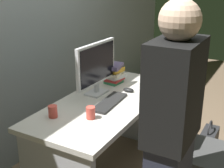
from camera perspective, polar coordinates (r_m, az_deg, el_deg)
The scene contains 12 objects.
wall_back at distance 2.95m, azimuth -16.87°, elevation 14.30°, with size 6.40×0.10×3.00m, color gray.
desk at distance 2.69m, azimuth -0.94°, elevation -7.32°, with size 1.53×0.70×0.74m.
office_chair at distance 2.50m, azimuth 14.46°, elevation -12.67°, with size 0.52×0.52×0.94m.
person_at_desk at distance 1.84m, azimuth 10.85°, elevation -10.15°, with size 0.40×0.24×1.64m.
monitor at distance 2.64m, azimuth -2.90°, elevation 3.41°, with size 0.54×0.15×0.46m.
keyboard at distance 2.52m, azimuth -0.44°, elevation -3.39°, with size 0.43×0.13×0.02m, color #262626.
mouse at distance 2.76m, azimuth 3.08°, elevation -1.09°, with size 0.06×0.10×0.03m, color black.
cup_near_keyboard at distance 2.26m, azimuth -3.98°, elevation -5.35°, with size 0.07×0.07×0.09m, color #D84C3F.
cup_by_monitor at distance 2.32m, azimuth -10.92°, elevation -5.01°, with size 0.07×0.07×0.09m, color #D84C3F.
book_stack at distance 2.95m, azimuth 0.47°, elevation 1.97°, with size 0.24×0.17×0.19m.
cell_phone at distance 2.88m, azimuth 6.96°, elevation -0.57°, with size 0.07×0.14×0.01m, color black.
handbag at distance 3.30m, azimuth 17.40°, elevation -10.31°, with size 0.34×0.14×0.38m.
Camera 1 is at (-2.06, -1.20, 1.76)m, focal length 49.32 mm.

